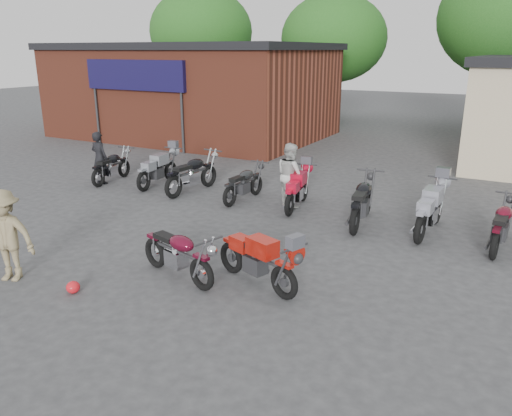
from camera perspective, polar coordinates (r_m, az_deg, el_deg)
The scene contains 19 objects.
ground at distance 9.04m, azimuth -11.50°, elevation -8.92°, with size 90.00×90.00×0.00m, color #363639.
brick_building at distance 24.77m, azimuth -7.07°, elevation 12.92°, with size 12.00×8.00×4.00m, color brown.
tree_0 at distance 34.11m, azimuth -6.23°, elevation 17.75°, with size 6.56×6.56×8.20m, color #154312, non-canonical shape.
tree_1 at distance 29.94m, azimuth 8.78°, elevation 16.91°, with size 5.92×5.92×7.40m, color #154312, non-canonical shape.
tree_2 at distance 28.13m, azimuth 27.09°, elevation 16.67°, with size 7.04×7.04×8.80m, color #154312, non-canonical shape.
vintage_motorcycle at distance 9.07m, azimuth -8.89°, elevation -4.86°, with size 1.89×0.62×1.09m, color #4D091B, non-canonical shape.
sportbike at distance 8.70m, azimuth 0.21°, elevation -5.60°, with size 1.91×0.63×1.11m, color #B41A0F, non-canonical shape.
helmet at distance 9.19m, azimuth -20.18°, elevation -8.50°, with size 0.23×0.23×0.21m, color red.
person_dark at distance 16.16m, azimuth -17.45°, elevation 5.49°, with size 0.59×0.39×1.62m, color black.
person_light at distance 13.18m, azimuth 3.96°, elevation 3.81°, with size 0.82×0.64×1.69m, color #B2B3AE.
person_tan at distance 9.89m, azimuth -26.75°, elevation -2.84°, with size 1.09×0.63×1.69m, color #8A7955.
row_bike_0 at distance 16.32m, azimuth -16.17°, elevation 4.74°, with size 1.85×0.61×1.07m, color black, non-canonical shape.
row_bike_1 at distance 15.51m, azimuth -11.16°, elevation 4.60°, with size 1.97×0.65×1.14m, color gray, non-canonical shape.
row_bike_2 at distance 14.60m, azimuth -7.27°, elevation 4.14°, with size 2.11×0.70×1.23m, color black, non-canonical shape.
row_bike_3 at distance 13.68m, azimuth -1.37°, elevation 3.01°, with size 1.83×0.60×1.06m, color black, non-canonical shape.
row_bike_4 at distance 13.06m, azimuth 4.76°, elevation 2.37°, with size 1.92×0.63×1.12m, color red, non-canonical shape.
row_bike_5 at distance 12.04m, azimuth 12.06°, elevation 1.02°, with size 2.15×0.71×1.25m, color black, non-canonical shape.
row_bike_6 at distance 11.86m, azimuth 19.33°, elevation 0.10°, with size 2.12×0.70×1.23m, color #8F8F9C, non-canonical shape.
row_bike_7 at distance 11.53m, azimuth 26.29°, elevation -1.54°, with size 1.92×0.63×1.11m, color #540A19, non-canonical shape.
Camera 1 is at (5.35, -6.09, 3.99)m, focal length 35.00 mm.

